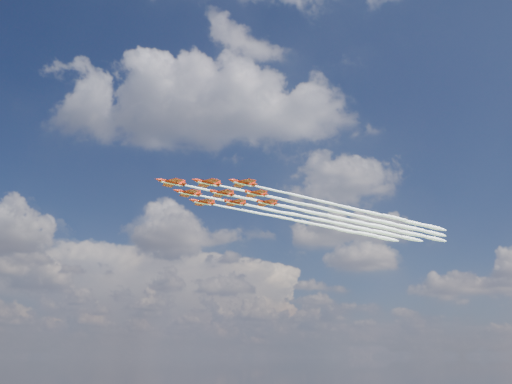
# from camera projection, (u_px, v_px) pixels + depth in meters

# --- Properties ---
(jet_lead) EXTENTS (90.58, 71.64, 2.65)m
(jet_lead) POSITION_uv_depth(u_px,v_px,m) (298.00, 209.00, 190.64)
(jet_lead) COLOR #AF1D09
(jet_row2_port) EXTENTS (90.58, 71.64, 2.65)m
(jet_row2_port) POSITION_uv_depth(u_px,v_px,m) (328.00, 210.00, 190.85)
(jet_row2_port) COLOR #AF1D09
(jet_row2_starb) EXTENTS (90.58, 71.64, 2.65)m
(jet_row2_starb) POSITION_uv_depth(u_px,v_px,m) (306.00, 217.00, 200.97)
(jet_row2_starb) COLOR #AF1D09
(jet_row3_port) EXTENTS (90.58, 71.64, 2.65)m
(jet_row3_port) POSITION_uv_depth(u_px,v_px,m) (358.00, 210.00, 191.07)
(jet_row3_port) COLOR #AF1D09
(jet_row3_centre) EXTENTS (90.58, 71.64, 2.65)m
(jet_row3_centre) POSITION_uv_depth(u_px,v_px,m) (334.00, 217.00, 201.19)
(jet_row3_centre) COLOR #AF1D09
(jet_row3_starb) EXTENTS (90.58, 71.64, 2.65)m
(jet_row3_starb) POSITION_uv_depth(u_px,v_px,m) (313.00, 224.00, 211.30)
(jet_row3_starb) COLOR #AF1D09
(jet_row4_port) EXTENTS (90.58, 71.64, 2.65)m
(jet_row4_port) POSITION_uv_depth(u_px,v_px,m) (363.00, 217.00, 201.40)
(jet_row4_port) COLOR #AF1D09
(jet_row4_starb) EXTENTS (90.58, 71.64, 2.65)m
(jet_row4_starb) POSITION_uv_depth(u_px,v_px,m) (340.00, 224.00, 211.52)
(jet_row4_starb) COLOR #AF1D09
(jet_tail) EXTENTS (90.58, 71.64, 2.65)m
(jet_tail) POSITION_uv_depth(u_px,v_px,m) (367.00, 224.00, 211.73)
(jet_tail) COLOR #AF1D09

